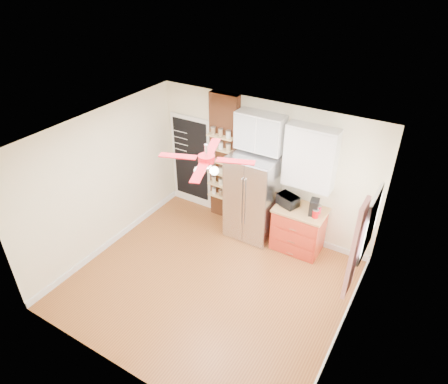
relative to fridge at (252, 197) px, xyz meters
The scene contains 21 objects.
floor 1.85m from the fridge, 88.24° to the right, with size 4.50×4.50×0.00m, color #965B26.
ceiling 2.45m from the fridge, 88.24° to the right, with size 4.50×4.50×0.00m, color white.
wall_back 0.60m from the fridge, 82.30° to the left, with size 4.50×0.02×2.70m, color beige.
wall_front 3.66m from the fridge, 89.21° to the right, with size 4.50×0.02×2.70m, color beige.
wall_left 2.78m from the fridge, 143.46° to the right, with size 0.02×4.00×2.70m, color beige.
wall_right 2.86m from the fridge, 35.33° to the right, with size 0.02×4.00×2.70m, color beige.
chalkboard 1.70m from the fridge, 168.59° to the left, with size 0.95×0.05×1.95m.
brick_pillar 0.97m from the fridge, 160.07° to the left, with size 0.60×0.16×2.70m, color brown.
fridge is the anchor object (origin of this frame).
upper_glass_cabinet 1.29m from the fridge, 90.00° to the left, with size 0.90×0.35×0.70m, color white.
red_cabinet 1.06m from the fridge, ahead, with size 0.94×0.64×0.90m.
upper_shelf_unit 1.41m from the fridge, 12.78° to the left, with size 0.90×0.30×1.15m, color white.
window 2.49m from the fridge, 17.75° to the right, with size 0.04×0.75×1.05m, color white.
curtain 2.63m from the fridge, 29.86° to the right, with size 0.06×0.40×1.55m, color #B01724.
ceiling_fan 2.25m from the fridge, 88.24° to the right, with size 1.40×1.40×0.44m.
toaster_oven 0.72m from the fridge, ahead, with size 0.38×0.26×0.21m, color black.
coffee_maker 1.23m from the fridge, ahead, with size 0.15×0.20×0.31m, color black.
canister_left 1.28m from the fridge, ahead, with size 0.11×0.11×0.15m, color #AF090C.
canister_right 1.28m from the fridge, ahead, with size 0.11×0.11×0.15m, color red.
pantry_jar_oats 1.14m from the fridge, behind, with size 0.09×0.09×0.13m, color beige.
pantry_jar_beans 0.89m from the fridge, 166.87° to the left, with size 0.09×0.09×0.12m, color olive.
Camera 1 is at (2.81, -4.20, 5.01)m, focal length 32.00 mm.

